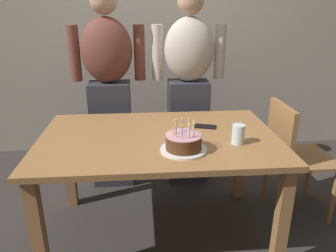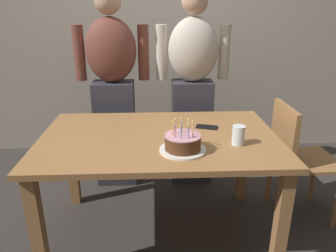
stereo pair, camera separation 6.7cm
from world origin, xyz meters
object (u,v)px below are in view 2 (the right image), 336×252
(birthday_cake, at_px, (183,143))
(cell_phone, at_px, (207,127))
(person_man_bearded, at_px, (113,87))
(water_glass_near, at_px, (238,135))
(dining_chair, at_px, (295,153))
(person_woman_cardigan, at_px, (192,87))

(birthday_cake, bearing_deg, cell_phone, 61.64)
(cell_phone, height_order, person_man_bearded, person_man_bearded)
(birthday_cake, height_order, water_glass_near, birthday_cake)
(water_glass_near, bearing_deg, person_man_bearded, 132.48)
(cell_phone, height_order, dining_chair, dining_chair)
(person_man_bearded, xyz_separation_m, person_woman_cardigan, (0.67, 0.00, 0.00))
(person_man_bearded, bearing_deg, person_woman_cardigan, -180.00)
(birthday_cake, height_order, person_man_bearded, person_man_bearded)
(water_glass_near, distance_m, person_woman_cardigan, 0.93)
(cell_phone, bearing_deg, person_woman_cardigan, 109.85)
(water_glass_near, xyz_separation_m, cell_phone, (-0.14, 0.29, -0.05))
(birthday_cake, bearing_deg, water_glass_near, 12.71)
(dining_chair, bearing_deg, person_man_bearded, 66.55)
(water_glass_near, relative_size, person_woman_cardigan, 0.07)
(birthday_cake, distance_m, cell_phone, 0.42)
(water_glass_near, height_order, person_man_bearded, person_man_bearded)
(water_glass_near, bearing_deg, cell_phone, 115.93)
(birthday_cake, xyz_separation_m, water_glass_near, (0.34, 0.08, 0.01))
(water_glass_near, bearing_deg, dining_chair, 32.33)
(birthday_cake, height_order, dining_chair, birthday_cake)
(water_glass_near, height_order, cell_phone, water_glass_near)
(birthday_cake, relative_size, water_glass_near, 2.26)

